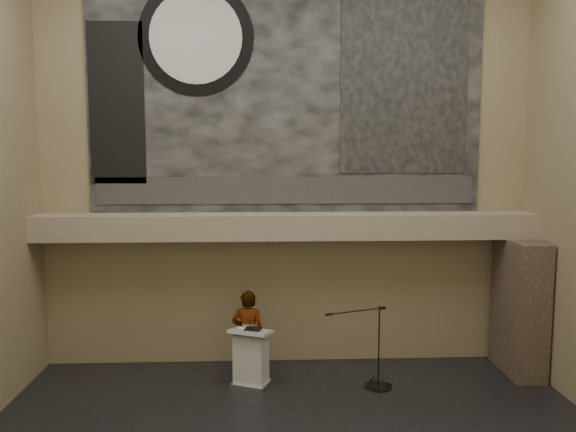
{
  "coord_description": "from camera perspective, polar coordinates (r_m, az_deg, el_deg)",
  "views": [
    {
      "loc": [
        -0.47,
        -7.59,
        4.42
      ],
      "look_at": [
        0.0,
        3.2,
        3.2
      ],
      "focal_mm": 35.0,
      "sensor_mm": 36.0,
      "label": 1
    }
  ],
  "objects": [
    {
      "name": "wall_back",
      "position": [
        11.6,
        -0.17,
        5.6
      ],
      "size": [
        10.0,
        0.02,
        8.5
      ],
      "primitive_type": "cube",
      "color": "#887856",
      "rests_on": "floor"
    },
    {
      "name": "wall_front",
      "position": [
        3.63,
        4.99,
        3.73
      ],
      "size": [
        10.0,
        0.02,
        8.5
      ],
      "primitive_type": "cube",
      "color": "#887856",
      "rests_on": "floor"
    },
    {
      "name": "soffit",
      "position": [
        11.3,
        -0.09,
        -1.03
      ],
      "size": [
        10.0,
        0.8,
        0.5
      ],
      "primitive_type": "cube",
      "color": "gray",
      "rests_on": "wall_back"
    },
    {
      "name": "sprinkler_left",
      "position": [
        11.33,
        -8.19,
        -2.5
      ],
      "size": [
        0.04,
        0.04,
        0.06
      ],
      "primitive_type": "cylinder",
      "color": "#B2893D",
      "rests_on": "soffit"
    },
    {
      "name": "sprinkler_right",
      "position": [
        11.52,
        9.41,
        -2.38
      ],
      "size": [
        0.04,
        0.04,
        0.06
      ],
      "primitive_type": "cylinder",
      "color": "#B2893D",
      "rests_on": "soffit"
    },
    {
      "name": "banner",
      "position": [
        11.64,
        -0.17,
        12.76
      ],
      "size": [
        8.0,
        0.05,
        5.0
      ],
      "primitive_type": "cube",
      "color": "black",
      "rests_on": "wall_back"
    },
    {
      "name": "banner_text_strip",
      "position": [
        11.56,
        -0.16,
        2.62
      ],
      "size": [
        7.76,
        0.02,
        0.55
      ],
      "primitive_type": "cube",
      "color": "#2C2C2C",
      "rests_on": "banner"
    },
    {
      "name": "banner_clock_rim",
      "position": [
        11.82,
        -9.34,
        17.48
      ],
      "size": [
        2.3,
        0.02,
        2.3
      ],
      "primitive_type": "cylinder",
      "rotation": [
        1.57,
        0.0,
        0.0
      ],
      "color": "black",
      "rests_on": "banner"
    },
    {
      "name": "banner_clock_face",
      "position": [
        11.8,
        -9.36,
        17.5
      ],
      "size": [
        1.84,
        0.02,
        1.84
      ],
      "primitive_type": "cylinder",
      "rotation": [
        1.57,
        0.0,
        0.0
      ],
      "color": "silver",
      "rests_on": "banner"
    },
    {
      "name": "banner_building_print",
      "position": [
        11.95,
        11.72,
        12.94
      ],
      "size": [
        2.6,
        0.02,
        3.6
      ],
      "primitive_type": "cube",
      "color": "black",
      "rests_on": "banner"
    },
    {
      "name": "banner_brick_print",
      "position": [
        11.93,
        -17.02,
        10.88
      ],
      "size": [
        1.1,
        0.02,
        3.2
      ],
      "primitive_type": "cube",
      "color": "black",
      "rests_on": "banner"
    },
    {
      "name": "stone_pier",
      "position": [
        12.29,
        22.48,
        -8.52
      ],
      "size": [
        0.6,
        1.4,
        2.7
      ],
      "primitive_type": "cube",
      "color": "#3E3026",
      "rests_on": "floor"
    },
    {
      "name": "lectern",
      "position": [
        10.99,
        -3.78,
        -14.18
      ],
      "size": [
        0.89,
        0.78,
        1.14
      ],
      "rotation": [
        0.0,
        0.0,
        -0.4
      ],
      "color": "silver",
      "rests_on": "floor"
    },
    {
      "name": "binder",
      "position": [
        10.77,
        -3.59,
        -11.42
      ],
      "size": [
        0.35,
        0.31,
        0.04
      ],
      "primitive_type": "cube",
      "rotation": [
        0.0,
        0.0,
        -0.26
      ],
      "color": "black",
      "rests_on": "lectern"
    },
    {
      "name": "papers",
      "position": [
        10.82,
        -4.71,
        -11.43
      ],
      "size": [
        0.29,
        0.34,
        0.0
      ],
      "primitive_type": "cube",
      "rotation": [
        0.0,
        0.0,
        -0.32
      ],
      "color": "white",
      "rests_on": "lectern"
    },
    {
      "name": "speaker_person",
      "position": [
        11.25,
        -4.06,
        -11.91
      ],
      "size": [
        0.7,
        0.51,
        1.76
      ],
      "primitive_type": "imported",
      "rotation": [
        0.0,
        0.0,
        2.99
      ],
      "color": "white",
      "rests_on": "floor"
    },
    {
      "name": "mic_stand",
      "position": [
        11.15,
        8.99,
        -15.71
      ],
      "size": [
        1.31,
        0.64,
        1.57
      ],
      "rotation": [
        0.0,
        0.0,
        0.34
      ],
      "color": "black",
      "rests_on": "floor"
    }
  ]
}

